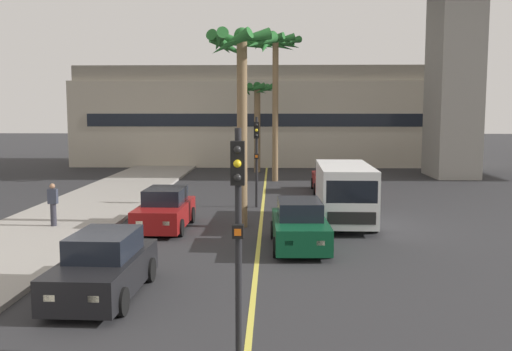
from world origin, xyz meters
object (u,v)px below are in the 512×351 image
car_queue_front (329,179)px  traffic_light_median_far (257,149)px  car_queue_second (300,226)px  palm_tree_mid_median (276,60)px  palm_tree_near_median (242,67)px  pedestrian_far_along (53,204)px  delivery_van (344,192)px  car_queue_third (104,267)px  car_queue_fourth (165,210)px  palm_tree_far_median (257,103)px  traffic_light_median_near (238,213)px

car_queue_front → traffic_light_median_far: 6.74m
car_queue_second → palm_tree_mid_median: size_ratio=0.45×
palm_tree_near_median → pedestrian_far_along: (-7.13, -0.73, -5.14)m
delivery_van → pedestrian_far_along: bearing=-172.9°
car_queue_third → palm_tree_mid_median: palm_tree_mid_median is taller
car_queue_third → car_queue_fourth: 7.95m
palm_tree_mid_median → pedestrian_far_along: bearing=-118.9°
car_queue_front → car_queue_fourth: same height
car_queue_second → palm_tree_far_median: (-2.02, 23.04, 4.31)m
car_queue_second → delivery_van: (1.95, 3.94, 0.57)m
palm_tree_far_median → car_queue_second: bearing=-85.0°
car_queue_front → traffic_light_median_far: bearing=-126.9°
palm_tree_near_median → pedestrian_far_along: palm_tree_near_median is taller
palm_tree_mid_median → palm_tree_far_median: size_ratio=1.41×
car_queue_front → delivery_van: 9.02m
car_queue_second → palm_tree_near_median: 6.65m
palm_tree_mid_median → palm_tree_far_median: 5.95m
traffic_light_median_near → car_queue_third: bearing=134.5°
car_queue_front → palm_tree_near_median: (-4.28, -9.67, 5.42)m
pedestrian_far_along → car_queue_third: bearing=-61.4°
car_queue_third → palm_tree_far_median: bearing=84.0°
car_queue_second → palm_tree_far_median: 23.52m
delivery_van → traffic_light_median_far: size_ratio=1.26×
delivery_van → traffic_light_median_far: bearing=133.0°
traffic_light_median_near → palm_tree_mid_median: bearing=88.4°
palm_tree_far_median → pedestrian_far_along: size_ratio=4.04×
car_queue_front → pedestrian_far_along: (-11.41, -10.40, 0.28)m
delivery_van → palm_tree_mid_median: size_ratio=0.57×
pedestrian_far_along → car_queue_front: bearing=42.3°
car_queue_second → car_queue_third: size_ratio=1.00×
car_queue_front → car_queue_second: same height
car_queue_third → pedestrian_far_along: (-4.20, 7.68, 0.28)m
car_queue_third → traffic_light_median_near: size_ratio=0.99×
traffic_light_median_near → pedestrian_far_along: bearing=124.4°
car_queue_fourth → palm_tree_mid_median: 17.11m
car_queue_second → traffic_light_median_near: bearing=-99.8°
car_queue_third → traffic_light_median_far: traffic_light_median_far is taller
pedestrian_far_along → delivery_van: bearing=7.1°
car_queue_front → car_queue_third: 19.46m
car_queue_front → traffic_light_median_far: (-3.87, -5.15, 1.99)m
traffic_light_median_far → palm_tree_mid_median: size_ratio=0.45×
traffic_light_median_far → palm_tree_far_median: (-0.39, 15.25, 2.31)m
car_queue_fourth → palm_tree_far_median: palm_tree_far_median is taller
car_queue_third → palm_tree_near_median: (2.93, 8.41, 5.42)m
car_queue_front → car_queue_fourth: (-7.21, -10.13, 0.00)m
car_queue_fourth → palm_tree_far_median: 20.89m
car_queue_front → car_queue_third: size_ratio=0.99×
car_queue_fourth → palm_tree_mid_median: palm_tree_mid_median is taller
traffic_light_median_far → car_queue_fourth: bearing=-123.9°
car_queue_third → traffic_light_median_far: bearing=75.5°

